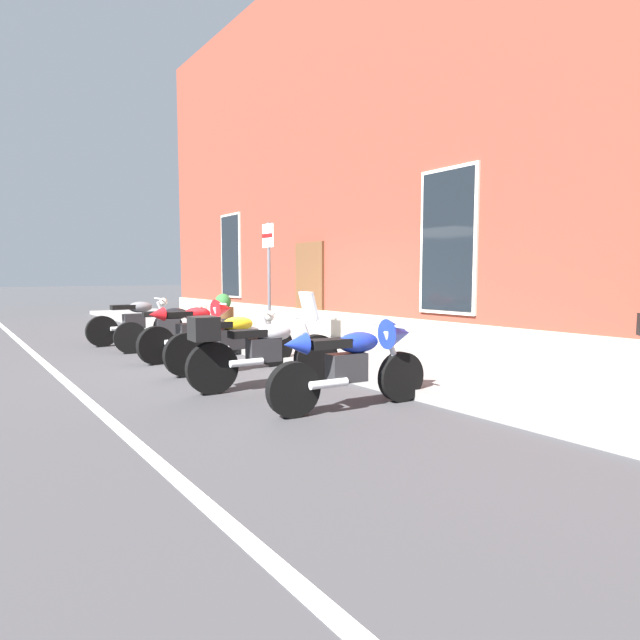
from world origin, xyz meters
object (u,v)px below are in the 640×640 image
object	(u,v)px
motorcycle_yellow_naked	(234,341)
motorcycle_silver_touring	(259,349)
motorcycle_black_naked	(171,327)
barrel_planter	(223,314)
motorcycle_red_sport	(196,328)
motorcycle_grey_naked	(137,322)
motorcycle_blue_sport	(357,360)
parking_sign	(269,267)

from	to	relation	value
motorcycle_yellow_naked	motorcycle_silver_touring	xyz separation A→B (m)	(1.33, -0.29, 0.06)
motorcycle_black_naked	barrel_planter	bearing A→B (deg)	131.87
motorcycle_red_sport	motorcycle_yellow_naked	distance (m)	1.39
motorcycle_black_naked	motorcycle_yellow_naked	xyz separation A→B (m)	(2.73, 0.00, 0.01)
motorcycle_grey_naked	motorcycle_red_sport	distance (m)	2.78
motorcycle_silver_touring	barrel_planter	size ratio (longest dim) A/B	2.41
motorcycle_silver_touring	motorcycle_blue_sport	bearing A→B (deg)	13.74
motorcycle_blue_sport	motorcycle_silver_touring	bearing A→B (deg)	-166.26
motorcycle_grey_naked	motorcycle_silver_touring	size ratio (longest dim) A/B	0.95
motorcycle_grey_naked	motorcycle_black_naked	xyz separation A→B (m)	(1.43, 0.25, -0.02)
motorcycle_black_naked	motorcycle_yellow_naked	size ratio (longest dim) A/B	0.97
motorcycle_grey_naked	motorcycle_blue_sport	world-z (taller)	motorcycle_blue_sport
motorcycle_grey_naked	motorcycle_red_sport	bearing A→B (deg)	4.40
motorcycle_red_sport	motorcycle_silver_touring	size ratio (longest dim) A/B	0.92
motorcycle_grey_naked	barrel_planter	xyz separation A→B (m)	(-0.35, 2.24, 0.05)
motorcycle_red_sport	motorcycle_grey_naked	bearing A→B (deg)	-175.60
motorcycle_blue_sport	barrel_planter	distance (m)	7.64
motorcycle_black_naked	motorcycle_silver_touring	size ratio (longest dim) A/B	0.97
motorcycle_silver_touring	parking_sign	xyz separation A→B (m)	(-2.53, 1.65, 1.13)
motorcycle_black_naked	motorcycle_yellow_naked	bearing A→B (deg)	0.09
motorcycle_yellow_naked	barrel_planter	size ratio (longest dim) A/B	2.39
motorcycle_yellow_naked	motorcycle_silver_touring	bearing A→B (deg)	-12.22
motorcycle_red_sport	motorcycle_black_naked	bearing A→B (deg)	178.57
motorcycle_yellow_naked	motorcycle_blue_sport	distance (m)	2.89
motorcycle_blue_sport	barrel_planter	xyz separation A→B (m)	(-7.40, 1.90, -0.01)
motorcycle_blue_sport	parking_sign	world-z (taller)	parking_sign
motorcycle_blue_sport	barrel_planter	size ratio (longest dim) A/B	2.20
motorcycle_red_sport	barrel_planter	distance (m)	3.72
motorcycle_black_naked	motorcycle_red_sport	bearing A→B (deg)	-1.43
motorcycle_grey_naked	motorcycle_silver_touring	xyz separation A→B (m)	(5.49, -0.04, 0.04)
motorcycle_silver_touring	motorcycle_grey_naked	bearing A→B (deg)	179.62
motorcycle_grey_naked	motorcycle_red_sport	xyz separation A→B (m)	(2.77, 0.21, 0.09)
motorcycle_black_naked	parking_sign	size ratio (longest dim) A/B	0.90
motorcycle_grey_naked	motorcycle_yellow_naked	bearing A→B (deg)	3.46
motorcycle_silver_touring	barrel_planter	xyz separation A→B (m)	(-5.84, 2.28, 0.00)
motorcycle_black_naked	motorcycle_red_sport	size ratio (longest dim) A/B	1.06
motorcycle_yellow_naked	parking_sign	xyz separation A→B (m)	(-1.20, 1.36, 1.20)
motorcycle_blue_sport	parking_sign	distance (m)	4.42
barrel_planter	motorcycle_black_naked	bearing A→B (deg)	-48.13
motorcycle_grey_naked	parking_sign	distance (m)	3.57
motorcycle_red_sport	motorcycle_blue_sport	size ratio (longest dim) A/B	1.00
motorcycle_blue_sport	parking_sign	xyz separation A→B (m)	(-4.09, 1.27, 1.12)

